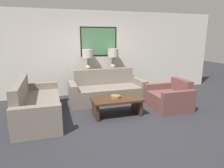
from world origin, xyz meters
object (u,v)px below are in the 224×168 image
table_lamp_right (113,55)px  couch_by_side (37,106)px  armchair_near_back_wall (170,98)px  couch_by_back_wall (107,91)px  table_lamp_left (88,56)px  decorative_bowl (116,97)px  console_table (101,83)px  coffee_table (117,103)px

table_lamp_right → couch_by_side: 2.88m
couch_by_side → armchair_near_back_wall: size_ratio=2.16×
table_lamp_right → couch_by_back_wall: size_ratio=0.32×
table_lamp_left → table_lamp_right: bearing=0.0°
decorative_bowl → console_table: bearing=87.1°
table_lamp_left → coffee_table: (0.34, -1.82, -0.95)m
couch_by_back_wall → armchair_near_back_wall: (1.43, -1.07, -0.03)m
couch_by_side → console_table: bearing=37.3°
table_lamp_left → coffee_table: size_ratio=0.58×
couch_by_back_wall → decorative_bowl: size_ratio=9.18×
table_lamp_right → console_table: bearing=180.0°
table_lamp_left → table_lamp_right: size_ratio=1.00×
console_table → couch_by_side: (-1.89, -1.44, -0.09)m
decorative_bowl → armchair_near_back_wall: size_ratio=0.24×
console_table → coffee_table: console_table is taller
couch_by_back_wall → couch_by_side: (-1.89, -0.74, 0.00)m
console_table → table_lamp_left: table_lamp_left is taller
couch_by_back_wall → coffee_table: bearing=-93.3°
couch_by_back_wall → armchair_near_back_wall: couch_by_back_wall is taller
couch_by_back_wall → armchair_near_back_wall: 1.79m
couch_by_side → armchair_near_back_wall: 3.34m
table_lamp_right → couch_by_back_wall: (-0.41, -0.70, -0.97)m
table_lamp_left → decorative_bowl: 2.01m
table_lamp_left → decorative_bowl: bearing=-80.2°
couch_by_side → armchair_near_back_wall: bearing=-5.6°
table_lamp_left → coffee_table: table_lamp_left is taller
decorative_bowl → armchair_near_back_wall: (1.52, 0.05, -0.19)m
table_lamp_right → decorative_bowl: size_ratio=2.95×
couch_by_back_wall → decorative_bowl: 1.13m
table_lamp_right → armchair_near_back_wall: bearing=-60.0°
table_lamp_left → armchair_near_back_wall: bearing=-43.9°
console_table → coffee_table: bearing=-92.0°
table_lamp_left → armchair_near_back_wall: (1.84, -1.77, -1.00)m
console_table → decorative_bowl: size_ratio=5.27×
console_table → table_lamp_right: bearing=-0.0°
armchair_near_back_wall → decorative_bowl: bearing=-178.3°
couch_by_back_wall → couch_by_side: same height
coffee_table → couch_by_back_wall: bearing=86.7°
table_lamp_left → couch_by_side: size_ratio=0.32×
console_table → decorative_bowl: console_table is taller
coffee_table → console_table: bearing=88.0°
couch_by_side → armchair_near_back_wall: (3.32, -0.33, -0.03)m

